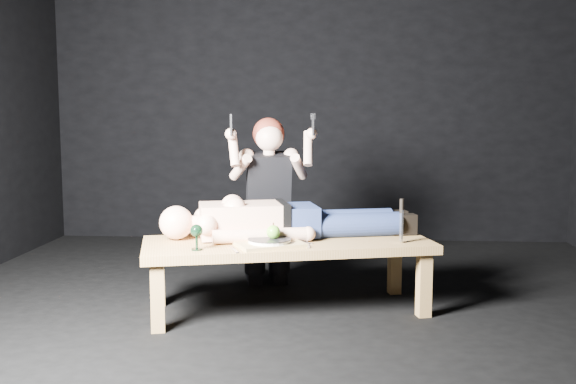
{
  "coord_description": "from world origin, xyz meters",
  "views": [
    {
      "loc": [
        0.25,
        -4.01,
        1.24
      ],
      "look_at": [
        -0.04,
        0.12,
        0.75
      ],
      "focal_mm": 41.53,
      "sensor_mm": 36.0,
      "label": 1
    }
  ],
  "objects_px": {
    "kneeling_woman": "(268,200)",
    "table": "(287,276)",
    "carving_knife": "(401,221)",
    "lying_man": "(292,215)",
    "serving_tray": "(270,244)",
    "goblet": "(197,237)"
  },
  "relations": [
    {
      "from": "kneeling_woman",
      "to": "table",
      "type": "bearing_deg",
      "value": -84.69
    },
    {
      "from": "carving_knife",
      "to": "lying_man",
      "type": "bearing_deg",
      "value": 151.22
    },
    {
      "from": "serving_tray",
      "to": "goblet",
      "type": "relative_size",
      "value": 2.55
    },
    {
      "from": "goblet",
      "to": "carving_knife",
      "type": "height_order",
      "value": "carving_knife"
    },
    {
      "from": "kneeling_woman",
      "to": "carving_knife",
      "type": "xyz_separation_m",
      "value": [
        0.89,
        -0.63,
        -0.04
      ]
    },
    {
      "from": "lying_man",
      "to": "serving_tray",
      "type": "distance_m",
      "value": 0.38
    },
    {
      "from": "goblet",
      "to": "kneeling_woman",
      "type": "bearing_deg",
      "value": 71.24
    },
    {
      "from": "kneeling_woman",
      "to": "carving_knife",
      "type": "distance_m",
      "value": 1.09
    },
    {
      "from": "table",
      "to": "goblet",
      "type": "distance_m",
      "value": 0.67
    },
    {
      "from": "table",
      "to": "goblet",
      "type": "xyz_separation_m",
      "value": [
        -0.51,
        -0.33,
        0.3
      ]
    },
    {
      "from": "serving_tray",
      "to": "carving_knife",
      "type": "bearing_deg",
      "value": 11.54
    },
    {
      "from": "table",
      "to": "lying_man",
      "type": "xyz_separation_m",
      "value": [
        0.02,
        0.15,
        0.36
      ]
    },
    {
      "from": "lying_man",
      "to": "serving_tray",
      "type": "height_order",
      "value": "lying_man"
    },
    {
      "from": "lying_man",
      "to": "kneeling_woman",
      "type": "xyz_separation_m",
      "value": [
        -0.2,
        0.46,
        0.04
      ]
    },
    {
      "from": "serving_tray",
      "to": "carving_knife",
      "type": "distance_m",
      "value": 0.82
    },
    {
      "from": "goblet",
      "to": "lying_man",
      "type": "bearing_deg",
      "value": 42.64
    },
    {
      "from": "lying_man",
      "to": "goblet",
      "type": "height_order",
      "value": "lying_man"
    },
    {
      "from": "table",
      "to": "kneeling_woman",
      "type": "bearing_deg",
      "value": 92.58
    },
    {
      "from": "table",
      "to": "carving_knife",
      "type": "xyz_separation_m",
      "value": [
        0.7,
        -0.02,
        0.36
      ]
    },
    {
      "from": "kneeling_woman",
      "to": "goblet",
      "type": "relative_size",
      "value": 8.24
    },
    {
      "from": "table",
      "to": "lying_man",
      "type": "relative_size",
      "value": 0.97
    },
    {
      "from": "serving_tray",
      "to": "carving_knife",
      "type": "xyz_separation_m",
      "value": [
        0.8,
        0.16,
        0.12
      ]
    }
  ]
}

